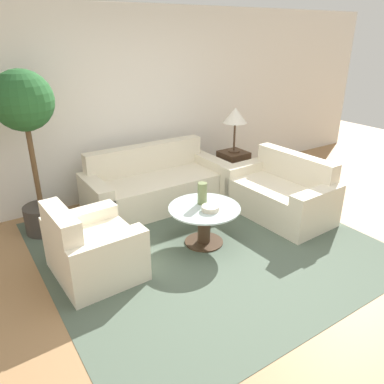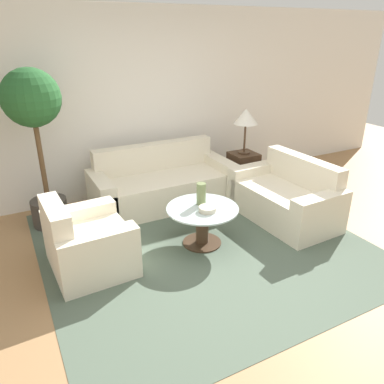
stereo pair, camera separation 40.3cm
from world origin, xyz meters
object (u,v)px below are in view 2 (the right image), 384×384
at_px(sofa_main, 162,185).
at_px(potted_plant, 35,121).
at_px(armchair, 85,245).
at_px(loveseat, 287,198).
at_px(coffee_table, 202,221).
at_px(vase, 201,194).
at_px(bowl, 208,209).
at_px(table_lamp, 246,118).

height_order(sofa_main, potted_plant, potted_plant).
bearing_deg(armchair, loveseat, -93.57).
height_order(coffee_table, vase, vase).
bearing_deg(potted_plant, vase, -38.96).
xyz_separation_m(potted_plant, bowl, (1.47, -1.41, -0.83)).
xyz_separation_m(coffee_table, potted_plant, (-1.46, 1.30, 1.02)).
distance_m(sofa_main, armchair, 1.75).
xyz_separation_m(armchair, loveseat, (2.58, -0.05, 0.00)).
bearing_deg(coffee_table, potted_plant, 138.36).
bearing_deg(loveseat, vase, -93.21).
bearing_deg(vase, loveseat, -0.85).
height_order(armchair, potted_plant, potted_plant).
height_order(table_lamp, vase, table_lamp).
relative_size(sofa_main, armchair, 2.15).
xyz_separation_m(loveseat, table_lamp, (0.03, 1.04, 0.85)).
bearing_deg(loveseat, table_lamp, 176.03).
bearing_deg(bowl, coffee_table, 91.71).
relative_size(sofa_main, coffee_table, 2.42).
bearing_deg(vase, potted_plant, 141.04).
bearing_deg(armchair, table_lamp, -71.76).
bearing_deg(armchair, coffee_table, -97.88).
height_order(loveseat, potted_plant, potted_plant).
relative_size(armchair, table_lamp, 1.38).
relative_size(table_lamp, vase, 2.61).
bearing_deg(table_lamp, vase, -141.67).
bearing_deg(sofa_main, armchair, -139.63).
xyz_separation_m(vase, bowl, (-0.03, -0.20, -0.10)).
bearing_deg(loveseat, coffee_table, -89.15).
distance_m(coffee_table, table_lamp, 1.91).
xyz_separation_m(sofa_main, bowl, (-0.04, -1.36, 0.21)).
xyz_separation_m(coffee_table, bowl, (0.00, -0.11, 0.19)).
bearing_deg(table_lamp, bowl, -137.30).
bearing_deg(potted_plant, bowl, -43.83).
height_order(coffee_table, bowl, bowl).
bearing_deg(coffee_table, sofa_main, 87.99).
bearing_deg(coffee_table, table_lamp, 40.02).
distance_m(coffee_table, bowl, 0.22).
relative_size(loveseat, table_lamp, 2.18).
distance_m(armchair, loveseat, 2.58).
xyz_separation_m(sofa_main, vase, (-0.01, -1.17, 0.31)).
bearing_deg(vase, armchair, 178.65).
bearing_deg(potted_plant, sofa_main, -1.71).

